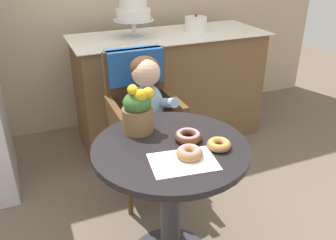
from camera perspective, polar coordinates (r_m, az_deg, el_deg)
name	(u,v)px	position (r m, az deg, el deg)	size (l,w,h in m)	color
cafe_table	(171,183)	(1.72, 0.42, -10.19)	(0.72, 0.72, 0.72)	black
wicker_chair	(140,101)	(2.27, -4.52, 3.11)	(0.42, 0.45, 0.95)	brown
seated_child	(148,104)	(2.12, -3.19, 2.52)	(0.27, 0.32, 0.73)	#8CADCC
paper_napkin	(183,162)	(1.49, 2.47, -6.76)	(0.28, 0.19, 0.00)	white
donut_front	(219,144)	(1.59, 8.21, -3.88)	(0.11, 0.11, 0.04)	#AD7542
donut_mid	(190,152)	(1.51, 3.49, -5.23)	(0.11, 0.11, 0.05)	#AD7542
donut_side	(188,136)	(1.64, 3.26, -2.57)	(0.13, 0.13, 0.04)	#4C2D19
flower_vase	(138,110)	(1.68, -4.89, 1.61)	(0.16, 0.15, 0.24)	brown
display_counter	(170,87)	(2.99, 0.26, 5.32)	(1.56, 0.62, 0.90)	brown
tiered_cake_stand	(133,10)	(2.72, -5.64, 17.25)	(0.30, 0.30, 0.33)	silver
round_layer_cake	(196,24)	(2.96, 4.49, 15.17)	(0.18, 0.18, 0.14)	white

